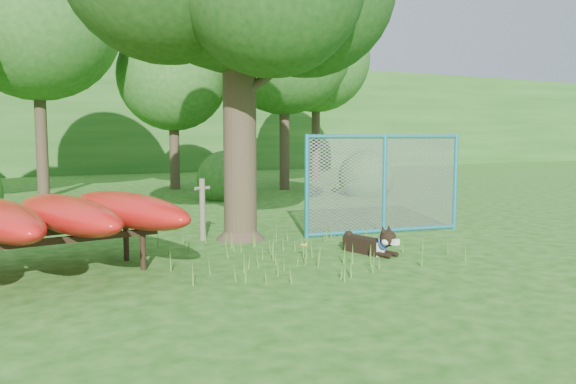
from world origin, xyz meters
name	(u,v)px	position (x,y,z in m)	size (l,w,h in m)	color
ground	(312,266)	(0.00, 0.00, 0.00)	(80.00, 80.00, 0.00)	#1B5110
wooden_post	(202,208)	(-0.80, 2.75, 0.61)	(0.32, 0.15, 1.16)	#615B49
kayak_rack	(34,217)	(-3.73, 1.09, 0.85)	(4.06, 3.62, 1.11)	black
husky_dog	(372,243)	(1.30, 0.29, 0.18)	(0.50, 1.17, 0.52)	black
fence_section	(384,184)	(2.66, 1.83, 0.99)	(3.36, 0.57, 3.29)	teal
wildflower_clump	(304,246)	(0.16, 0.56, 0.19)	(0.11, 0.11, 0.23)	#4B812A
bg_tree_b	(36,16)	(-3.00, 12.00, 5.61)	(5.20, 5.20, 8.22)	#382C1E
bg_tree_c	(173,76)	(1.50, 13.00, 4.11)	(4.00, 4.00, 6.12)	#382C1E
bg_tree_d	(284,47)	(5.00, 11.00, 5.08)	(4.80, 4.80, 7.50)	#382C1E
bg_tree_e	(316,58)	(8.00, 14.00, 5.23)	(4.60, 4.60, 7.55)	#382C1E
shrub_right	(366,195)	(6.50, 8.00, 0.00)	(1.80, 1.80, 1.80)	#255D1E
shrub_mid	(226,199)	(2.00, 9.00, 0.00)	(1.80, 1.80, 1.80)	#255D1E
wooded_hillside	(80,118)	(0.00, 28.00, 3.00)	(80.00, 12.00, 6.00)	#255D1E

